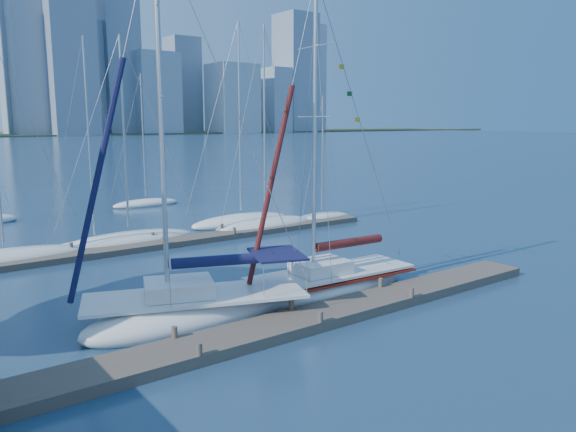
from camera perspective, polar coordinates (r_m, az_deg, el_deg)
ground at (r=21.94m, az=1.77°, el=-11.02°), size 700.00×700.00×0.00m
near_dock at (r=21.87m, az=1.77°, el=-10.53°), size 26.00×2.00×0.40m
far_dock at (r=36.12m, az=-11.58°, el=-2.61°), size 30.00×1.80×0.36m
sailboat_navy at (r=22.31m, az=-9.37°, el=-7.64°), size 9.63×5.95×15.36m
sailboat_maroon at (r=25.63m, az=4.39°, el=-5.39°), size 8.69×3.28×14.17m
bg_boat_0 at (r=34.48m, az=-26.82°, el=-3.91°), size 9.04×2.93×12.96m
bg_boat_1 at (r=36.09m, az=-19.01°, el=-2.85°), size 6.60×3.83×12.84m
bg_boat_2 at (r=36.73m, az=-15.83°, el=-2.42°), size 9.08×5.18×13.18m
bg_boat_3 at (r=42.46m, az=-4.80°, el=-0.46°), size 8.60×4.65×15.14m
bg_boat_4 at (r=40.59m, az=-2.34°, el=-0.90°), size 8.49×3.93×14.65m
bg_boat_5 at (r=43.90m, az=3.44°, el=-0.20°), size 5.86×3.65×9.88m
bg_boat_7 at (r=53.17m, az=-14.24°, el=1.27°), size 6.46×3.16×12.17m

